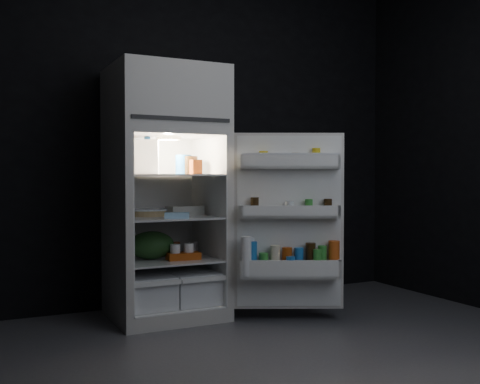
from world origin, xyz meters
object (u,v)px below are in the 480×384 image
fridge_door (289,225)px  yogurt_tray (183,256)px  egg_carton (185,211)px  refrigerator (164,184)px  milk_jug (147,157)px

fridge_door → yogurt_tray: fridge_door is taller
egg_carton → yogurt_tray: (-0.06, -0.11, -0.31)m
refrigerator → egg_carton: 0.25m
refrigerator → egg_carton: (0.14, -0.05, -0.19)m
refrigerator → yogurt_tray: bearing=-62.0°
egg_carton → yogurt_tray: egg_carton is taller
refrigerator → egg_carton: bearing=-19.3°
egg_carton → yogurt_tray: 0.33m
fridge_door → egg_carton: bearing=139.4°
refrigerator → egg_carton: size_ratio=6.51×
refrigerator → yogurt_tray: size_ratio=7.77×
egg_carton → yogurt_tray: bearing=-130.0°
milk_jug → yogurt_tray: 0.74m
milk_jug → refrigerator: bearing=26.5°
fridge_door → yogurt_tray: (-0.63, 0.38, -0.22)m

